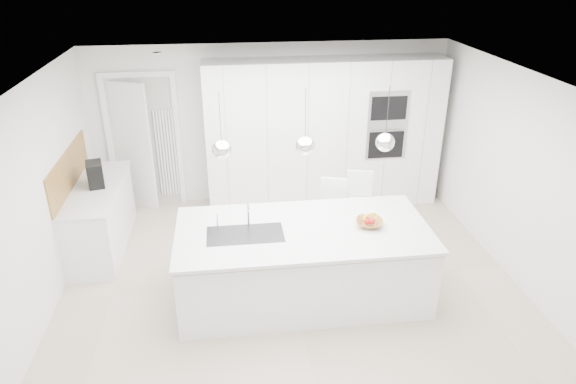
{
  "coord_description": "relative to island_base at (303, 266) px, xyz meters",
  "views": [
    {
      "loc": [
        -0.7,
        -5.21,
        3.72
      ],
      "look_at": [
        0.0,
        0.3,
        1.1
      ],
      "focal_mm": 32.0,
      "sensor_mm": 36.0,
      "label": 1
    }
  ],
  "objects": [
    {
      "name": "floor",
      "position": [
        -0.1,
        0.3,
        -0.43
      ],
      "size": [
        5.5,
        5.5,
        0.0
      ],
      "primitive_type": "plane",
      "color": "#BEAE97",
      "rests_on": "ground"
    },
    {
      "name": "wall_back",
      "position": [
        -0.1,
        2.8,
        0.82
      ],
      "size": [
        5.5,
        0.0,
        5.5
      ],
      "primitive_type": "plane",
      "rotation": [
        1.57,
        0.0,
        0.0
      ],
      "color": "silver",
      "rests_on": "ground"
    },
    {
      "name": "wall_left",
      "position": [
        -2.85,
        0.3,
        0.82
      ],
      "size": [
        0.0,
        5.0,
        5.0
      ],
      "primitive_type": "plane",
      "rotation": [
        1.57,
        0.0,
        1.57
      ],
      "color": "silver",
      "rests_on": "ground"
    },
    {
      "name": "ceiling",
      "position": [
        -0.1,
        0.3,
        2.07
      ],
      "size": [
        5.5,
        5.5,
        0.0
      ],
      "primitive_type": "plane",
      "rotation": [
        3.14,
        0.0,
        0.0
      ],
      "color": "white",
      "rests_on": "wall_back"
    },
    {
      "name": "tall_cabinets",
      "position": [
        0.7,
        2.5,
        0.72
      ],
      "size": [
        3.6,
        0.6,
        2.3
      ],
      "primitive_type": "cube",
      "color": "white",
      "rests_on": "floor"
    },
    {
      "name": "oven_stack",
      "position": [
        1.6,
        2.19,
        0.92
      ],
      "size": [
        0.62,
        0.04,
        1.05
      ],
      "primitive_type": null,
      "color": "#A5A5A8",
      "rests_on": "tall_cabinets"
    },
    {
      "name": "doorway_frame",
      "position": [
        -2.05,
        2.77,
        0.59
      ],
      "size": [
        1.11,
        0.08,
        2.13
      ],
      "primitive_type": null,
      "color": "white",
      "rests_on": "floor"
    },
    {
      "name": "hallway_door",
      "position": [
        -2.3,
        2.72,
        0.57
      ],
      "size": [
        0.76,
        0.38,
        2.0
      ],
      "primitive_type": "cube",
      "rotation": [
        0.0,
        0.0,
        -0.44
      ],
      "color": "white",
      "rests_on": "floor"
    },
    {
      "name": "radiator",
      "position": [
        -1.73,
        2.76,
        0.42
      ],
      "size": [
        0.32,
        0.04,
        1.4
      ],
      "primitive_type": null,
      "color": "white",
      "rests_on": "floor"
    },
    {
      "name": "left_base_cabinets",
      "position": [
        -2.55,
        1.5,
        0.0
      ],
      "size": [
        0.6,
        1.8,
        0.86
      ],
      "primitive_type": "cube",
      "color": "white",
      "rests_on": "floor"
    },
    {
      "name": "left_worktop",
      "position": [
        -2.55,
        1.5,
        0.45
      ],
      "size": [
        0.62,
        1.82,
        0.04
      ],
      "primitive_type": "cube",
      "color": "silver",
      "rests_on": "left_base_cabinets"
    },
    {
      "name": "oak_backsplash",
      "position": [
        -2.84,
        1.5,
        0.72
      ],
      "size": [
        0.02,
        1.8,
        0.5
      ],
      "primitive_type": "cube",
      "color": "olive",
      "rests_on": "wall_left"
    },
    {
      "name": "island_base",
      "position": [
        0.0,
        0.0,
        0.0
      ],
      "size": [
        2.8,
        1.2,
        0.86
      ],
      "primitive_type": "cube",
      "color": "white",
      "rests_on": "floor"
    },
    {
      "name": "island_worktop",
      "position": [
        0.0,
        0.05,
        0.45
      ],
      "size": [
        2.84,
        1.4,
        0.04
      ],
      "primitive_type": "cube",
      "color": "silver",
      "rests_on": "island_base"
    },
    {
      "name": "island_sink",
      "position": [
        -0.65,
        -0.0,
        0.39
      ],
      "size": [
        0.84,
        0.44,
        0.18
      ],
      "primitive_type": null,
      "color": "#3F3F42",
      "rests_on": "island_worktop"
    },
    {
      "name": "island_tap",
      "position": [
        -0.6,
        0.2,
        0.62
      ],
      "size": [
        0.02,
        0.02,
        0.3
      ],
      "primitive_type": "cylinder",
      "color": "white",
      "rests_on": "island_worktop"
    },
    {
      "name": "pendant_left",
      "position": [
        -0.85,
        -0.0,
        1.47
      ],
      "size": [
        0.2,
        0.2,
        0.2
      ],
      "primitive_type": "sphere",
      "color": "white",
      "rests_on": "ceiling"
    },
    {
      "name": "pendant_mid",
      "position": [
        -0.0,
        -0.0,
        1.47
      ],
      "size": [
        0.2,
        0.2,
        0.2
      ],
      "primitive_type": "sphere",
      "color": "white",
      "rests_on": "ceiling"
    },
    {
      "name": "pendant_right",
      "position": [
        0.85,
        -0.0,
        1.47
      ],
      "size": [
        0.2,
        0.2,
        0.2
      ],
      "primitive_type": "sphere",
      "color": "white",
      "rests_on": "ceiling"
    },
    {
      "name": "fruit_bowl",
      "position": [
        0.75,
        0.01,
        0.51
      ],
      "size": [
        0.37,
        0.37,
        0.07
      ],
      "primitive_type": "imported",
      "rotation": [
        0.0,
        0.0,
        -0.26
      ],
      "color": "olive",
      "rests_on": "island_worktop"
    },
    {
      "name": "espresso_machine",
      "position": [
        -2.53,
        1.54,
        0.63
      ],
      "size": [
        0.26,
        0.34,
        0.33
      ],
      "primitive_type": "cube",
      "rotation": [
        0.0,
        0.0,
        0.24
      ],
      "color": "black",
      "rests_on": "left_worktop"
    },
    {
      "name": "bar_stool_left",
      "position": [
        0.54,
        0.83,
        0.11
      ],
      "size": [
        0.48,
        0.57,
        1.07
      ],
      "primitive_type": null,
      "rotation": [
        0.0,
        0.0,
        -0.29
      ],
      "color": "white",
      "rests_on": "floor"
    },
    {
      "name": "bar_stool_right",
      "position": [
        0.93,
        0.99,
        0.11
      ],
      "size": [
        0.47,
        0.57,
        1.09
      ],
      "primitive_type": null,
      "rotation": [
        0.0,
        0.0,
        -0.24
      ],
      "color": "white",
      "rests_on": "floor"
    },
    {
      "name": "apple_a",
      "position": [
        0.77,
        -0.0,
        0.54
      ],
      "size": [
        0.08,
        0.08,
        0.08
      ],
      "primitive_type": "sphere",
      "color": "red",
      "rests_on": "fruit_bowl"
    },
    {
      "name": "apple_b",
      "position": [
        0.72,
        0.0,
        0.54
      ],
      "size": [
        0.07,
        0.07,
        0.07
      ],
      "primitive_type": "sphere",
      "color": "red",
      "rests_on": "fruit_bowl"
    },
    {
      "name": "apple_c",
      "position": [
        0.72,
        0.03,
        0.54
      ],
      "size": [
        0.08,
        0.08,
        0.08
      ],
      "primitive_type": "sphere",
      "color": "red",
      "rests_on": "fruit_bowl"
    },
    {
      "name": "banana_bunch",
      "position": [
        0.76,
        0.03,
        0.58
      ],
      "size": [
        0.21,
        0.16,
        0.19
      ],
      "primitive_type": "torus",
      "rotation": [
        1.22,
        0.0,
        0.35
      ],
      "color": "yellow",
      "rests_on": "fruit_bowl"
    }
  ]
}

